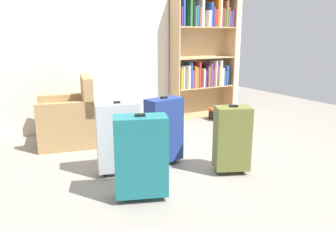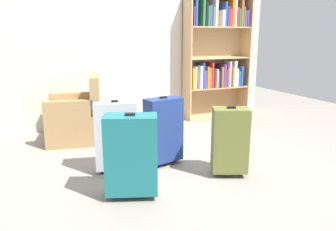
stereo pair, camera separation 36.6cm
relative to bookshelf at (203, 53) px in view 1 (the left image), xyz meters
name	(u,v)px [view 1 (the left image)]	position (x,y,z in m)	size (l,w,h in m)	color
ground_plane	(177,162)	(-1.58, -1.76, -1.12)	(9.00, 9.00, 0.00)	gray
back_wall	(113,43)	(-1.58, 0.22, 0.18)	(5.14, 0.10, 2.60)	beige
bookshelf	(203,53)	(0.00, 0.00, 0.00)	(1.18, 0.33, 2.05)	tan
armchair	(69,121)	(-2.48, -0.47, -0.81)	(0.83, 0.83, 0.90)	#9E7A4C
mug	(104,133)	(-1.98, -0.37, -1.07)	(0.12, 0.08, 0.10)	#1959A5
storage_box	(222,113)	(0.13, -0.43, -1.02)	(0.42, 0.24, 0.20)	black
suitcase_navy_blue	(164,130)	(-1.74, -1.74, -0.72)	(0.43, 0.28, 0.78)	navy
suitcase_olive	(232,138)	(-1.23, -2.28, -0.74)	(0.42, 0.36, 0.73)	brown
suitcase_teal	(141,156)	(-2.30, -2.34, -0.72)	(0.51, 0.39, 0.78)	#19666B
suitcase_silver	(118,137)	(-2.28, -1.74, -0.72)	(0.47, 0.28, 0.78)	#B7BABF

